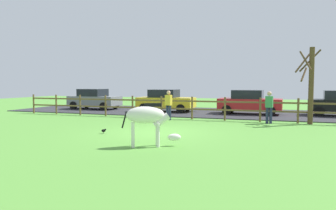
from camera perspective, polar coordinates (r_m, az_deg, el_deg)
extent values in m
plane|color=#549338|center=(13.28, -1.82, -4.92)|extent=(60.00, 60.00, 0.00)
cube|color=#2D2D33|center=(22.16, 6.76, -1.31)|extent=(28.00, 7.40, 0.05)
cylinder|color=brown|center=(23.36, -23.18, 0.20)|extent=(0.11, 0.11, 1.30)
cylinder|color=brown|center=(22.15, -19.61, 0.10)|extent=(0.11, 0.11, 1.30)
cylinder|color=brown|center=(21.04, -15.64, -0.01)|extent=(0.11, 0.11, 1.30)
cylinder|color=brown|center=(20.04, -11.26, -0.13)|extent=(0.11, 0.11, 1.30)
cylinder|color=brown|center=(19.17, -6.45, -0.26)|extent=(0.11, 0.11, 1.30)
cylinder|color=brown|center=(18.45, -1.22, -0.40)|extent=(0.11, 0.11, 1.30)
cylinder|color=brown|center=(17.90, 4.38, -0.54)|extent=(0.11, 0.11, 1.30)
cylinder|color=brown|center=(17.52, 10.28, -0.69)|extent=(0.11, 0.11, 1.30)
cylinder|color=brown|center=(17.34, 16.38, -0.84)|extent=(0.11, 0.11, 1.30)
cylinder|color=brown|center=(17.36, 22.53, -0.98)|extent=(0.11, 0.11, 1.30)
cube|color=brown|center=(18.16, 1.54, -0.67)|extent=(20.48, 0.06, 0.09)
cube|color=brown|center=(18.13, 1.54, 0.76)|extent=(20.48, 0.06, 0.09)
cylinder|color=#513A23|center=(17.22, 24.53, 3.17)|extent=(0.25, 0.25, 3.84)
cylinder|color=#513A23|center=(17.60, 23.34, 7.16)|extent=(0.86, 0.83, 1.10)
cylinder|color=#513A23|center=(17.74, 24.37, 7.33)|extent=(1.04, 0.17, 1.15)
cylinder|color=#513A23|center=(17.00, 23.68, 7.40)|extent=(0.58, 0.73, 1.01)
cylinder|color=#513A23|center=(17.33, 23.40, 5.09)|extent=(0.37, 0.78, 0.74)
ellipsoid|color=white|center=(10.17, -4.16, -1.80)|extent=(1.33, 0.97, 0.56)
cylinder|color=white|center=(10.42, -1.96, -5.22)|extent=(0.11, 0.11, 0.78)
cylinder|color=white|center=(10.14, -1.84, -5.47)|extent=(0.11, 0.11, 0.78)
cylinder|color=white|center=(10.39, -6.39, -5.27)|extent=(0.11, 0.11, 0.78)
cylinder|color=white|center=(10.11, -6.38, -5.52)|extent=(0.11, 0.11, 0.78)
cylinder|color=white|center=(10.23, -1.20, -2.82)|extent=(0.63, 0.47, 0.51)
ellipsoid|color=white|center=(10.35, 1.13, -5.89)|extent=(0.48, 0.37, 0.24)
cube|color=black|center=(10.16, -2.76, 0.01)|extent=(0.52, 0.28, 0.12)
cylinder|color=black|center=(10.18, -7.93, -2.67)|extent=(0.19, 0.13, 0.54)
cylinder|color=black|center=(13.15, -11.58, -4.96)|extent=(0.01, 0.01, 0.06)
cylinder|color=black|center=(13.12, -11.67, -4.98)|extent=(0.01, 0.01, 0.06)
ellipsoid|color=black|center=(13.12, -11.63, -4.58)|extent=(0.18, 0.10, 0.12)
sphere|color=black|center=(13.07, -11.29, -4.39)|extent=(0.07, 0.07, 0.07)
cube|color=red|center=(21.17, 14.63, 0.18)|extent=(4.08, 1.89, 0.70)
cube|color=black|center=(21.16, 14.25, 1.89)|extent=(1.97, 1.65, 0.56)
cylinder|color=black|center=(21.92, 18.39, -0.69)|extent=(0.61, 0.21, 0.60)
cylinder|color=black|center=(20.23, 18.11, -1.06)|extent=(0.61, 0.21, 0.60)
cylinder|color=black|center=(22.24, 11.43, -0.50)|extent=(0.61, 0.21, 0.60)
cylinder|color=black|center=(20.57, 10.58, -0.85)|extent=(0.61, 0.21, 0.60)
cube|color=yellow|center=(22.29, -0.37, 0.49)|extent=(4.01, 1.74, 0.70)
cube|color=black|center=(22.31, -0.74, 2.11)|extent=(1.91, 1.58, 0.56)
cylinder|color=black|center=(22.70, 3.56, -0.34)|extent=(0.60, 0.19, 0.60)
cylinder|color=black|center=(21.08, 2.29, -0.67)|extent=(0.60, 0.19, 0.60)
cylinder|color=black|center=(23.58, -2.76, -0.18)|extent=(0.60, 0.19, 0.60)
cylinder|color=black|center=(22.03, -4.43, -0.48)|extent=(0.60, 0.19, 0.60)
cube|color=slate|center=(25.10, -13.18, 0.78)|extent=(4.07, 1.88, 0.70)
cube|color=black|center=(25.16, -13.48, 2.21)|extent=(1.97, 1.65, 0.56)
cylinder|color=black|center=(25.10, -9.52, 0.03)|extent=(0.61, 0.21, 0.60)
cylinder|color=black|center=(23.67, -11.65, -0.24)|extent=(0.61, 0.21, 0.60)
cylinder|color=black|center=(26.60, -14.52, 0.17)|extent=(0.61, 0.21, 0.60)
cylinder|color=black|center=(25.24, -16.78, -0.07)|extent=(0.61, 0.21, 0.60)
cylinder|color=black|center=(22.73, 25.59, -0.72)|extent=(0.61, 0.23, 0.60)
cylinder|color=black|center=(21.03, 25.76, -1.07)|extent=(0.61, 0.23, 0.60)
cylinder|color=#232847|center=(17.63, -0.14, -1.38)|extent=(0.14, 0.14, 0.82)
cylinder|color=#232847|center=(17.53, 0.34, -1.41)|extent=(0.14, 0.14, 0.82)
cube|color=gold|center=(17.53, 0.10, 0.89)|extent=(0.41, 0.31, 0.58)
sphere|color=tan|center=(17.51, 0.10, 2.26)|extent=(0.22, 0.22, 0.22)
cylinder|color=#232847|center=(16.84, 17.53, -1.81)|extent=(0.14, 0.14, 0.82)
cylinder|color=#232847|center=(16.81, 18.13, -1.84)|extent=(0.14, 0.14, 0.82)
cube|color=#38844C|center=(16.77, 17.88, 0.55)|extent=(0.39, 0.27, 0.58)
sphere|color=tan|center=(16.75, 17.91, 1.99)|extent=(0.22, 0.22, 0.22)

